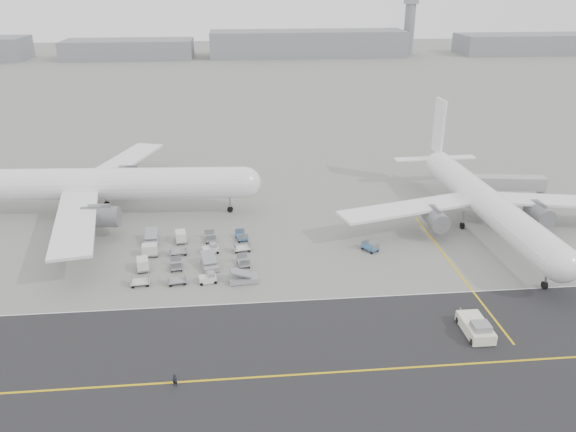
{
  "coord_description": "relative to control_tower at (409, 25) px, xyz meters",
  "views": [
    {
      "loc": [
        -3.21,
        -69.15,
        41.56
      ],
      "look_at": [
        4.66,
        12.0,
        6.83
      ],
      "focal_mm": 35.0,
      "sensor_mm": 36.0,
      "label": 1
    }
  ],
  "objects": [
    {
      "name": "gse_cluster",
      "position": [
        -110.29,
        -253.71,
        -16.25
      ],
      "size": [
        25.98,
        25.27,
        2.08
      ],
      "primitive_type": null,
      "rotation": [
        0.0,
        0.0,
        0.15
      ],
      "color": "gray",
      "rests_on": "ground"
    },
    {
      "name": "airliner_b",
      "position": [
        -60.03,
        -245.89,
        -10.89
      ],
      "size": [
        53.31,
        53.95,
        18.6
      ],
      "rotation": [
        0.0,
        0.0,
        0.03
      ],
      "color": "white",
      "rests_on": "ground"
    },
    {
      "name": "jet_bridge",
      "position": [
        -50.22,
        -235.03,
        -12.12
      ],
      "size": [
        15.9,
        5.12,
        5.93
      ],
      "rotation": [
        0.0,
        0.0,
        -0.15
      ],
      "color": "gray",
      "rests_on": "ground"
    },
    {
      "name": "stray_dolly",
      "position": [
        -81.72,
        -252.91,
        -16.25
      ],
      "size": [
        2.82,
        3.09,
        1.62
      ],
      "primitive_type": null,
      "rotation": [
        0.0,
        0.0,
        0.6
      ],
      "color": "silver",
      "rests_on": "ground"
    },
    {
      "name": "pushback_tug",
      "position": [
        -73.86,
        -277.25,
        -15.3
      ],
      "size": [
        2.98,
        8.09,
        2.32
      ],
      "rotation": [
        0.0,
        0.0,
        -0.0
      ],
      "color": "silver",
      "rests_on": "ground"
    },
    {
      "name": "ground",
      "position": [
        -100.0,
        -265.0,
        -16.25
      ],
      "size": [
        700.0,
        700.0,
        0.0
      ],
      "primitive_type": "plane",
      "color": "gray",
      "rests_on": "ground"
    },
    {
      "name": "taxiway",
      "position": [
        -94.98,
        -282.98,
        -16.24
      ],
      "size": [
        220.0,
        59.0,
        0.03
      ],
      "color": "#29292B",
      "rests_on": "ground"
    },
    {
      "name": "ground_crew_a",
      "position": [
        -110.79,
        -283.63,
        -15.43
      ],
      "size": [
        0.68,
        0.53,
        1.64
      ],
      "primitive_type": "imported",
      "rotation": [
        0.0,
        0.0,
        -0.25
      ],
      "color": "black",
      "rests_on": "ground"
    },
    {
      "name": "control_tower",
      "position": [
        0.0,
        0.0,
        0.0
      ],
      "size": [
        7.0,
        7.0,
        31.25
      ],
      "color": "gray",
      "rests_on": "ground"
    },
    {
      "name": "airliner_a",
      "position": [
        -128.7,
        -232.47,
        -10.24
      ],
      "size": [
        60.6,
        59.78,
        20.89
      ],
      "rotation": [
        0.0,
        0.0,
        1.51
      ],
      "color": "white",
      "rests_on": "ground"
    },
    {
      "name": "horizon_buildings",
      "position": [
        -70.0,
        -5.0,
        -16.25
      ],
      "size": [
        520.0,
        28.0,
        28.0
      ],
      "primitive_type": null,
      "color": "gray",
      "rests_on": "ground"
    }
  ]
}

